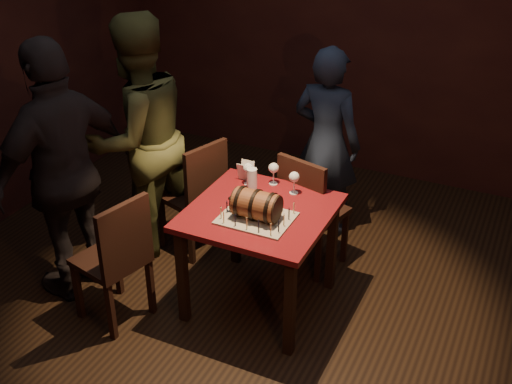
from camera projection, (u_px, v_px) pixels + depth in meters
room_shell at (255, 128)px, 3.68m from camera, size 5.04×5.04×2.80m
pub_table at (260, 224)px, 4.20m from camera, size 0.90×0.90×0.75m
cake_board at (256, 218)px, 4.04m from camera, size 0.45×0.35×0.01m
barrel_cake at (256, 205)px, 4.00m from camera, size 0.34×0.20×0.20m
birthday_candles at (256, 212)px, 4.02m from camera, size 0.40×0.30×0.09m
wine_glass_left at (248, 169)px, 4.40m from camera, size 0.07×0.07×0.16m
wine_glass_mid at (274, 169)px, 4.40m from camera, size 0.07×0.07×0.16m
wine_glass_right at (294, 178)px, 4.29m from camera, size 0.07×0.07×0.16m
pint_of_ale at (252, 179)px, 4.37m from camera, size 0.07×0.07×0.15m
menu_card at (246, 171)px, 4.49m from camera, size 0.10×0.05×0.13m
chair_back at (308, 207)px, 4.63m from camera, size 0.49×0.49×0.93m
chair_left_rear at (198, 191)px, 4.84m from camera, size 0.50×0.50×0.93m
chair_left_front at (118, 255)px, 4.10m from camera, size 0.48×0.48×0.93m
person_back at (326, 143)px, 5.01m from camera, size 0.60×0.43×1.55m
person_left_rear at (138, 138)px, 4.72m from camera, size 0.99×1.10×1.85m
person_left_front at (65, 173)px, 4.24m from camera, size 0.68×1.15×1.83m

